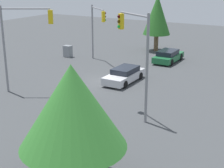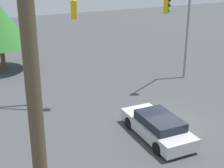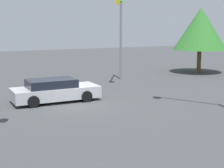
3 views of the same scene
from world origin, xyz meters
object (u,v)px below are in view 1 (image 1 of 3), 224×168
(electrical_cabinet, at_px, (68,51))
(traffic_signal_main, at_px, (22,34))
(traffic_signal_aux, at_px, (136,47))
(sedan_silver, at_px, (124,75))
(traffic_signal_cross, at_px, (97,24))
(sedan_green, at_px, (168,56))

(electrical_cabinet, bearing_deg, traffic_signal_main, 111.33)
(traffic_signal_aux, xyz_separation_m, electrical_cabinet, (14.43, -11.54, -4.06))
(traffic_signal_aux, bearing_deg, electrical_cabinet, -7.09)
(sedan_silver, distance_m, traffic_signal_aux, 8.69)
(traffic_signal_main, distance_m, traffic_signal_cross, 11.44)
(sedan_green, relative_size, traffic_signal_main, 0.68)
(traffic_signal_main, relative_size, electrical_cabinet, 5.22)
(traffic_signal_main, height_order, traffic_signal_aux, traffic_signal_aux)
(sedan_green, xyz_separation_m, traffic_signal_main, (6.38, 15.17, 4.07))
(sedan_green, height_order, traffic_signal_main, traffic_signal_main)
(sedan_silver, distance_m, electrical_cabinet, 11.42)
(electrical_cabinet, bearing_deg, traffic_signal_aux, 141.36)
(sedan_green, bearing_deg, traffic_signal_main, -112.81)
(traffic_signal_cross, distance_m, traffic_signal_aux, 15.39)
(sedan_green, xyz_separation_m, traffic_signal_cross, (6.77, 3.75, 3.48))
(traffic_signal_cross, relative_size, traffic_signal_aux, 0.86)
(traffic_signal_main, height_order, electrical_cabinet, traffic_signal_main)
(sedan_silver, xyz_separation_m, traffic_signal_cross, (6.06, -5.03, 3.49))
(sedan_silver, distance_m, sedan_green, 8.81)
(traffic_signal_aux, bearing_deg, traffic_signal_main, 31.60)
(traffic_signal_cross, height_order, electrical_cabinet, traffic_signal_cross)
(electrical_cabinet, bearing_deg, traffic_signal_cross, 178.15)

